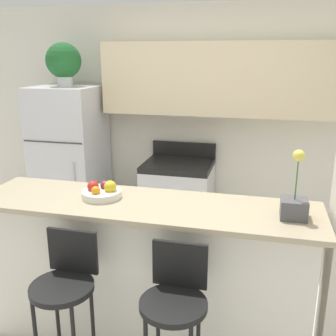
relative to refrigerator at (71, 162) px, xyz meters
The scene contains 11 objects.
ground_plane 2.24m from the refrigerator, 48.85° to the right, with size 14.00×14.00×0.00m, color beige.
wall_back 1.67m from the refrigerator, 12.45° to the left, with size 5.60×0.38×2.55m.
counter_bar 2.09m from the refrigerator, 48.85° to the right, with size 2.35×0.62×1.06m.
refrigerator is the anchor object (origin of this frame).
stove_range 1.30m from the refrigerator, ahead, with size 0.72×0.64×1.07m.
bar_stool_left 2.32m from the refrigerator, 63.67° to the right, with size 0.38×0.38×1.00m.
bar_stool_right 2.69m from the refrigerator, 50.65° to the right, with size 0.38×0.38×1.00m.
potted_plant_on_fridge 1.10m from the refrigerator, 116.21° to the left, with size 0.37×0.37×0.46m.
orchid_vase 2.83m from the refrigerator, 34.14° to the right, with size 0.16×0.16×0.43m.
fruit_bowl 1.87m from the refrigerator, 55.55° to the right, with size 0.28×0.28×0.12m.
trash_bin 0.91m from the refrigerator, 23.94° to the right, with size 0.28×0.28×0.38m.
Camera 1 is at (0.76, -2.36, 2.02)m, focal length 42.00 mm.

